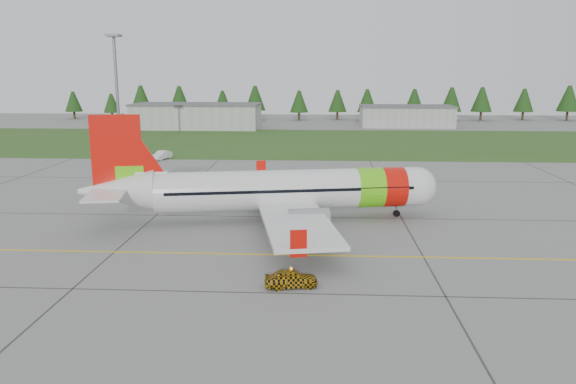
{
  "coord_description": "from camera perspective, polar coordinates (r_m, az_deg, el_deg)",
  "views": [
    {
      "loc": [
        1.56,
        -34.92,
        14.41
      ],
      "look_at": [
        -1.21,
        15.84,
        3.49
      ],
      "focal_mm": 35.0,
      "sensor_mm": 36.0,
      "label": 1
    }
  ],
  "objects": [
    {
      "name": "hangar_east",
      "position": [
        155.16,
        11.91,
        7.5
      ],
      "size": [
        24.0,
        12.0,
        5.2
      ],
      "primitive_type": "cube",
      "color": "#A8A8A3",
      "rests_on": "ground"
    },
    {
      "name": "grass_strip",
      "position": [
        117.81,
        2.35,
        5.09
      ],
      "size": [
        320.0,
        50.0,
        0.03
      ],
      "primitive_type": "cube",
      "color": "#30561E",
      "rests_on": "ground"
    },
    {
      "name": "ground",
      "position": [
        37.81,
        0.54,
        -10.28
      ],
      "size": [
        320.0,
        320.0,
        0.0
      ],
      "primitive_type": "plane",
      "color": "gray",
      "rests_on": "ground"
    },
    {
      "name": "taxi_guideline",
      "position": [
        45.3,
        1.0,
        -6.41
      ],
      "size": [
        120.0,
        0.25,
        0.02
      ],
      "primitive_type": "cube",
      "color": "gold",
      "rests_on": "ground"
    },
    {
      "name": "service_van",
      "position": [
        96.25,
        -12.75,
        4.55
      ],
      "size": [
        1.91,
        1.86,
        4.44
      ],
      "primitive_type": "imported",
      "rotation": [
        0.0,
        0.0,
        -0.3
      ],
      "color": "silver",
      "rests_on": "ground"
    },
    {
      "name": "treeline",
      "position": [
        173.18,
        2.64,
        8.99
      ],
      "size": [
        160.0,
        8.0,
        10.0
      ],
      "primitive_type": null,
      "color": "#1C3F14",
      "rests_on": "ground"
    },
    {
      "name": "floodlight_mast",
      "position": [
        98.89,
        -16.93,
        9.05
      ],
      "size": [
        0.5,
        0.5,
        20.0
      ],
      "primitive_type": "cylinder",
      "color": "slate",
      "rests_on": "ground"
    },
    {
      "name": "aircraft",
      "position": [
        54.91,
        -0.71,
        0.18
      ],
      "size": [
        34.67,
        32.39,
        10.58
      ],
      "rotation": [
        0.0,
        0.0,
        0.18
      ],
      "color": "silver",
      "rests_on": "ground"
    },
    {
      "name": "follow_me_car",
      "position": [
        38.27,
        0.32,
        -7.1
      ],
      "size": [
        1.48,
        1.66,
        3.63
      ],
      "primitive_type": "imported",
      "rotation": [
        0.0,
        0.0,
        1.75
      ],
      "color": "#DB9F0C",
      "rests_on": "ground"
    },
    {
      "name": "hangar_west",
      "position": [
        148.75,
        -9.22,
        7.57
      ],
      "size": [
        32.0,
        14.0,
        6.0
      ],
      "primitive_type": "cube",
      "color": "#A8A8A3",
      "rests_on": "ground"
    }
  ]
}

